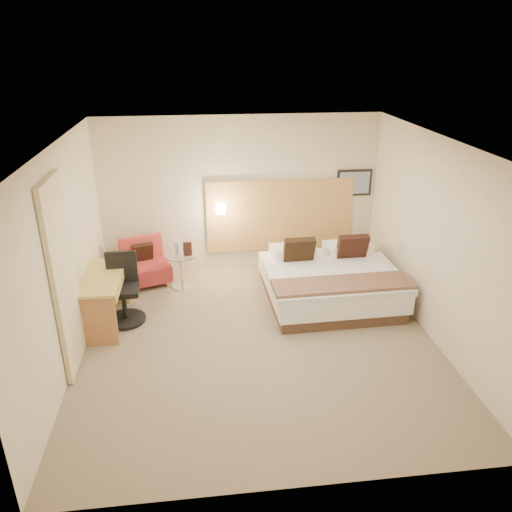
{
  "coord_description": "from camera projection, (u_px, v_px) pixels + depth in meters",
  "views": [
    {
      "loc": [
        -0.74,
        -5.81,
        3.83
      ],
      "look_at": [
        0.03,
        0.45,
        1.07
      ],
      "focal_mm": 35.0,
      "sensor_mm": 36.0,
      "label": 1
    }
  ],
  "objects": [
    {
      "name": "wall_back",
      "position": [
        240.0,
        194.0,
        8.64
      ],
      "size": [
        4.8,
        0.02,
        2.7
      ],
      "primitive_type": "cube",
      "color": "beige",
      "rests_on": "floor"
    },
    {
      "name": "curtain",
      "position": [
        64.0,
        278.0,
        5.92
      ],
      "size": [
        0.06,
        0.9,
        2.42
      ],
      "primitive_type": "cube",
      "color": "beige",
      "rests_on": "wall_left"
    },
    {
      "name": "wall_front",
      "position": [
        297.0,
        369.0,
        4.07
      ],
      "size": [
        4.8,
        0.02,
        2.7
      ],
      "primitive_type": "cube",
      "color": "beige",
      "rests_on": "floor"
    },
    {
      "name": "lounge_chair",
      "position": [
        145.0,
        266.0,
        8.42
      ],
      "size": [
        0.89,
        0.84,
        0.76
      ],
      "color": "#9E824A",
      "rests_on": "floor"
    },
    {
      "name": "bottle_a",
      "position": [
        177.0,
        248.0,
        8.15
      ],
      "size": [
        0.07,
        0.07,
        0.21
      ],
      "primitive_type": "cylinder",
      "rotation": [
        0.0,
        0.0,
        0.09
      ],
      "color": "#8EAFDC",
      "rests_on": "side_table"
    },
    {
      "name": "bed",
      "position": [
        329.0,
        280.0,
        7.88
      ],
      "size": [
        2.07,
        2.01,
        0.98
      ],
      "color": "#493124",
      "rests_on": "floor"
    },
    {
      "name": "art_canvas",
      "position": [
        355.0,
        183.0,
        8.76
      ],
      "size": [
        0.54,
        0.01,
        0.39
      ],
      "primitive_type": "cube",
      "color": "#768EA3",
      "rests_on": "wall_back"
    },
    {
      "name": "desk",
      "position": [
        104.0,
        286.0,
        7.06
      ],
      "size": [
        0.58,
        1.24,
        0.77
      ],
      "color": "gold",
      "rests_on": "floor"
    },
    {
      "name": "floor",
      "position": [
        258.0,
        341.0,
        6.9
      ],
      "size": [
        4.8,
        5.0,
        0.02
      ],
      "primitive_type": "cube",
      "color": "#7C6A53",
      "rests_on": "ground"
    },
    {
      "name": "ceiling",
      "position": [
        258.0,
        143.0,
        5.81
      ],
      "size": [
        4.8,
        5.0,
        0.02
      ],
      "primitive_type": "cube",
      "color": "white",
      "rests_on": "floor"
    },
    {
      "name": "lamp_arm",
      "position": [
        220.0,
        208.0,
        8.6
      ],
      "size": [
        0.02,
        0.12,
        0.02
      ],
      "primitive_type": "cylinder",
      "rotation": [
        1.57,
        0.0,
        0.0
      ],
      "color": "silver",
      "rests_on": "wall_back"
    },
    {
      "name": "desk_chair",
      "position": [
        124.0,
        294.0,
        7.24
      ],
      "size": [
        0.6,
        0.6,
        1.02
      ],
      "color": "black",
      "rests_on": "floor"
    },
    {
      "name": "side_table",
      "position": [
        182.0,
        269.0,
        8.26
      ],
      "size": [
        0.57,
        0.57,
        0.58
      ],
      "color": "white",
      "rests_on": "floor"
    },
    {
      "name": "headboard_panel",
      "position": [
        280.0,
        215.0,
        8.84
      ],
      "size": [
        2.6,
        0.04,
        1.3
      ],
      "primitive_type": "cube",
      "color": "tan",
      "rests_on": "wall_back"
    },
    {
      "name": "wall_right",
      "position": [
        438.0,
        242.0,
        6.63
      ],
      "size": [
        0.02,
        5.0,
        2.7
      ],
      "primitive_type": "cube",
      "color": "beige",
      "rests_on": "floor"
    },
    {
      "name": "art_frame",
      "position": [
        354.0,
        183.0,
        8.78
      ],
      "size": [
        0.62,
        0.03,
        0.47
      ],
      "primitive_type": "cube",
      "color": "black",
      "rests_on": "wall_back"
    },
    {
      "name": "wall_left",
      "position": [
        63.0,
        260.0,
        6.09
      ],
      "size": [
        0.02,
        5.0,
        2.7
      ],
      "primitive_type": "cube",
      "color": "beige",
      "rests_on": "floor"
    },
    {
      "name": "menu_folder",
      "position": [
        187.0,
        249.0,
        8.08
      ],
      "size": [
        0.14,
        0.06,
        0.23
      ],
      "primitive_type": "cube",
      "rotation": [
        0.0,
        0.0,
        0.09
      ],
      "color": "#361A16",
      "rests_on": "side_table"
    },
    {
      "name": "lamp_shade",
      "position": [
        221.0,
        209.0,
        8.55
      ],
      "size": [
        0.15,
        0.15,
        0.15
      ],
      "primitive_type": "cube",
      "color": "#FCEBC5",
      "rests_on": "wall_back"
    }
  ]
}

